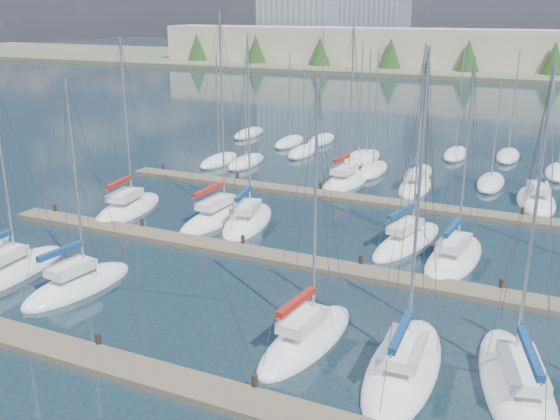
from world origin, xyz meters
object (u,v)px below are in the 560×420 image
at_px(sailboat_l, 454,258).
at_px(sailboat_f, 517,387).
at_px(sailboat_j, 248,221).
at_px(sailboat_e, 403,367).
at_px(sailboat_q, 536,201).
at_px(sailboat_d, 306,339).
at_px(sailboat_i, 219,216).
at_px(sailboat_b, 8,273).
at_px(sailboat_h, 128,208).
at_px(sailboat_c, 78,285).
at_px(sailboat_k, 407,241).
at_px(sailboat_p, 415,186).
at_px(sailboat_o, 345,182).

distance_m(sailboat_l, sailboat_f, 13.74).
relative_size(sailboat_j, sailboat_f, 1.00).
relative_size(sailboat_e, sailboat_q, 1.20).
distance_m(sailboat_d, sailboat_i, 18.99).
bearing_deg(sailboat_i, sailboat_e, -36.91).
bearing_deg(sailboat_d, sailboat_e, 1.31).
distance_m(sailboat_b, sailboat_d, 18.79).
height_order(sailboat_b, sailboat_h, sailboat_h).
xyz_separation_m(sailboat_q, sailboat_l, (-3.84, -15.04, 0.00)).
xyz_separation_m(sailboat_q, sailboat_f, (0.94, -27.93, 0.01)).
height_order(sailboat_q, sailboat_l, sailboat_l).
bearing_deg(sailboat_e, sailboat_c, 175.82).
height_order(sailboat_j, sailboat_i, sailboat_i).
height_order(sailboat_b, sailboat_k, sailboat_k).
relative_size(sailboat_e, sailboat_p, 1.11).
height_order(sailboat_p, sailboat_o, sailboat_o).
height_order(sailboat_h, sailboat_d, sailboat_h).
distance_m(sailboat_h, sailboat_q, 32.31).
height_order(sailboat_e, sailboat_k, sailboat_e).
bearing_deg(sailboat_i, sailboat_q, 36.14).
distance_m(sailboat_o, sailboat_i, 13.99).
xyz_separation_m(sailboat_b, sailboat_p, (17.34, 28.27, 0.01)).
bearing_deg(sailboat_i, sailboat_b, -110.18).
bearing_deg(sailboat_c, sailboat_i, 93.31).
relative_size(sailboat_e, sailboat_k, 1.09).
relative_size(sailboat_f, sailboat_k, 1.05).
bearing_deg(sailboat_j, sailboat_h, 175.80).
bearing_deg(sailboat_o, sailboat_d, -68.85).
bearing_deg(sailboat_q, sailboat_b, -142.18).
bearing_deg(sailboat_o, sailboat_q, 9.79).
height_order(sailboat_d, sailboat_f, sailboat_f).
bearing_deg(sailboat_k, sailboat_e, -64.01).
xyz_separation_m(sailboat_o, sailboat_f, (16.67, -26.83, -0.01)).
distance_m(sailboat_b, sailboat_q, 39.15).
distance_m(sailboat_c, sailboat_f, 23.13).
bearing_deg(sailboat_q, sailboat_l, -112.66).
bearing_deg(sailboat_j, sailboat_l, -15.10).
bearing_deg(sailboat_f, sailboat_k, 104.16).
bearing_deg(sailboat_c, sailboat_h, 124.14).
height_order(sailboat_q, sailboat_c, sailboat_c).
xyz_separation_m(sailboat_q, sailboat_i, (-21.14, -14.00, 0.02)).
distance_m(sailboat_q, sailboat_c, 35.63).
bearing_deg(sailboat_q, sailboat_c, -136.85).
bearing_deg(sailboat_k, sailboat_o, 137.63).
bearing_deg(sailboat_i, sailboat_l, -0.83).
xyz_separation_m(sailboat_e, sailboat_c, (-18.56, 0.57, -0.00)).
relative_size(sailboat_d, sailboat_k, 0.98).
distance_m(sailboat_f, sailboat_k, 16.67).
relative_size(sailboat_o, sailboat_l, 1.11).
bearing_deg(sailboat_e, sailboat_b, 177.08).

